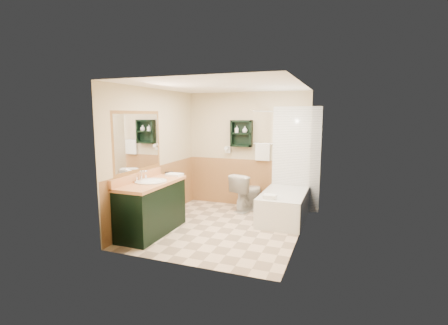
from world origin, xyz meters
TOP-DOWN VIEW (x-y plane):
  - floor at (0.00, 0.00)m, footprint 3.00×3.00m
  - back_wall at (0.00, 1.52)m, footprint 2.60×0.04m
  - left_wall at (-1.32, 0.00)m, footprint 0.04×3.00m
  - right_wall at (1.32, 0.00)m, footprint 0.04×3.00m
  - ceiling at (0.00, 0.00)m, footprint 2.60×3.00m
  - wainscot_left at (-1.29, 0.00)m, footprint 2.98×2.98m
  - wainscot_back at (0.00, 1.49)m, footprint 2.58×2.58m
  - mirror_frame at (-1.27, -0.55)m, footprint 1.30×1.30m
  - mirror_glass at (-1.27, -0.55)m, footprint 1.20×1.20m
  - tile_right at (1.28, 0.75)m, footprint 1.50×1.50m
  - tile_back at (1.03, 1.48)m, footprint 0.95×0.95m
  - tile_accent at (1.27, 0.75)m, footprint 1.50×1.50m
  - wall_shelf at (-0.10, 1.41)m, footprint 0.45×0.15m
  - hair_dryer at (-0.40, 1.43)m, footprint 0.10×0.24m
  - towel_bar at (0.35, 1.45)m, footprint 0.40×0.06m
  - curtain_rod at (0.53, 0.75)m, footprint 0.03×1.60m
  - shower_curtain at (0.53, 0.92)m, footprint 1.05×1.05m
  - vanity at (-0.99, -0.63)m, footprint 0.59×1.35m
  - bathtub at (0.93, 0.84)m, footprint 0.78×1.50m
  - toilet at (0.11, 1.17)m, footprint 0.65×0.86m
  - counter_towel at (-0.89, -0.03)m, footprint 0.27×0.21m
  - vanity_book at (-1.16, 0.09)m, footprint 0.15×0.11m
  - tub_towel at (0.78, 0.26)m, footprint 0.21×0.18m
  - soap_bottle_a at (-0.20, 1.40)m, footprint 0.07×0.14m
  - soap_bottle_b at (-0.02, 1.40)m, footprint 0.11×0.14m

SIDE VIEW (x-z plane):
  - floor at x=0.00m, z-range 0.00..0.00m
  - bathtub at x=0.93m, z-range 0.00..0.52m
  - toilet at x=0.11m, z-range 0.00..0.75m
  - vanity at x=-0.99m, z-range 0.00..0.86m
  - wainscot_left at x=-1.29m, z-range 0.00..1.00m
  - wainscot_back at x=0.00m, z-range 0.00..1.00m
  - tub_towel at x=0.78m, z-range 0.52..0.59m
  - counter_towel at x=-0.89m, z-range 0.86..0.90m
  - vanity_book at x=-1.16m, z-range 0.86..1.08m
  - tile_right at x=1.28m, z-range 0.00..2.10m
  - tile_back at x=1.03m, z-range 0.00..2.10m
  - shower_curtain at x=0.53m, z-range 0.30..2.00m
  - back_wall at x=0.00m, z-range 0.00..2.40m
  - left_wall at x=-1.32m, z-range 0.00..2.40m
  - right_wall at x=1.32m, z-range 0.00..2.40m
  - hair_dryer at x=-0.40m, z-range 1.11..1.29m
  - towel_bar at x=0.35m, z-range 1.15..1.55m
  - mirror_frame at x=-1.27m, z-range 1.00..2.00m
  - mirror_glass at x=-1.27m, z-range 1.05..1.95m
  - wall_shelf at x=-0.10m, z-range 1.27..1.83m
  - soap_bottle_a at x=-0.20m, z-range 1.56..1.63m
  - soap_bottle_b at x=-0.02m, z-range 1.56..1.67m
  - tile_accent at x=1.27m, z-range 1.85..1.95m
  - curtain_rod at x=0.53m, z-range 1.98..2.02m
  - ceiling at x=0.00m, z-range 2.40..2.44m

